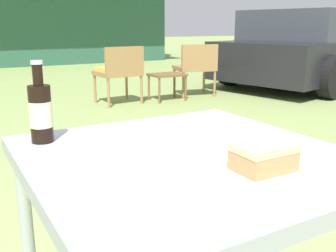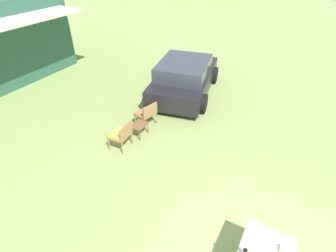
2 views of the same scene
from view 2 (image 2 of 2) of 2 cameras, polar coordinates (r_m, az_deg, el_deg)
parked_car at (r=9.71m, az=3.61°, el=10.50°), size 4.11×2.65×1.28m
wicker_chair_cushioned at (r=7.09m, az=-10.13°, el=-1.65°), size 0.58×0.52×0.78m
wicker_chair_plain at (r=7.89m, az=-4.60°, el=2.92°), size 0.64×0.59×0.78m
garden_side_table at (r=7.56m, az=-6.32°, el=0.01°), size 0.47×0.36×0.38m
patio_table at (r=4.83m, az=20.67°, el=-24.03°), size 0.79×0.80×0.73m
cake_on_plate at (r=4.80m, az=23.65°, el=-23.57°), size 0.23×0.23×0.07m
cola_bottle_near at (r=4.53m, az=16.39°, el=-24.86°), size 0.06×0.06×0.23m
loose_bottle_cap at (r=4.80m, az=21.02°, el=-22.94°), size 0.03×0.03×0.01m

